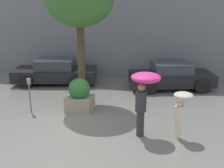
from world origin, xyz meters
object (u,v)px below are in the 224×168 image
(parking_meter, at_px, (29,88))
(planter_box, at_px, (80,96))
(person_adult, at_px, (144,89))
(person_child, at_px, (181,105))
(parked_car_near, at_px, (55,72))
(parked_car_far, at_px, (171,76))

(parking_meter, bearing_deg, planter_box, 15.92)
(planter_box, bearing_deg, person_adult, -33.28)
(person_adult, relative_size, person_child, 1.37)
(planter_box, distance_m, person_adult, 3.10)
(parked_car_near, distance_m, parking_meter, 3.86)
(planter_box, bearing_deg, parked_car_far, 45.44)
(parked_car_near, bearing_deg, person_adult, -146.36)
(person_adult, distance_m, parking_meter, 4.40)
(planter_box, xyz_separation_m, person_adult, (2.48, -1.63, 0.91))
(person_child, relative_size, parking_meter, 1.11)
(parked_car_near, height_order, parked_car_far, same)
(person_adult, distance_m, parked_car_far, 5.27)
(person_child, height_order, parked_car_near, person_child)
(parked_car_near, xyz_separation_m, parked_car_far, (5.66, 0.16, -0.00))
(planter_box, height_order, parked_car_near, planter_box)
(person_child, distance_m, parked_car_near, 7.64)
(parked_car_far, distance_m, parking_meter, 6.53)
(person_adult, xyz_separation_m, parked_car_near, (-4.72, 4.95, -0.91))
(parked_car_far, bearing_deg, person_adult, 155.64)
(parked_car_near, relative_size, parking_meter, 3.31)
(person_child, distance_m, parking_meter, 5.43)
(person_child, bearing_deg, parked_car_near, 124.08)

